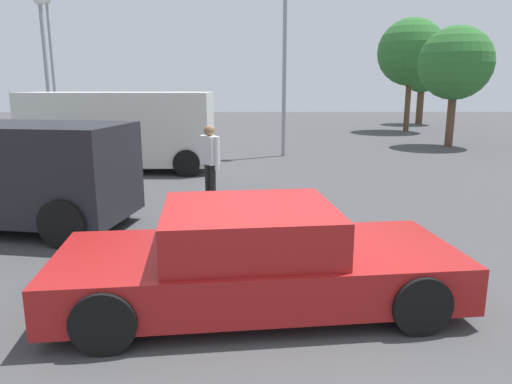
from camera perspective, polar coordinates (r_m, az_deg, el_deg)
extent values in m
plane|color=#424244|center=(5.61, 2.10, -14.06)|extent=(80.00, 80.00, 0.00)
cube|color=maroon|center=(5.59, 0.21, -9.37)|extent=(4.74, 2.28, 0.52)
cube|color=maroon|center=(5.41, -0.84, -4.34)|extent=(2.09, 1.86, 0.51)
cube|color=slate|center=(5.57, 8.54, -3.97)|extent=(0.22, 1.54, 0.43)
cube|color=slate|center=(5.40, -10.53, -4.59)|extent=(0.22, 1.54, 0.43)
cylinder|color=black|center=(6.76, 12.88, -6.63)|extent=(0.66, 0.29, 0.64)
cylinder|color=black|center=(5.30, 19.11, -12.62)|extent=(0.66, 0.29, 0.64)
cylinder|color=black|center=(6.46, -14.96, -7.66)|extent=(0.66, 0.29, 0.64)
cylinder|color=black|center=(4.92, -17.82, -14.60)|extent=(0.66, 0.29, 0.64)
cube|color=silver|center=(14.71, -16.05, 7.40)|extent=(5.43, 2.09, 2.09)
cube|color=slate|center=(14.15, -5.66, 9.51)|extent=(0.09, 1.68, 0.84)
cylinder|color=black|center=(15.27, -7.27, 4.63)|extent=(0.77, 0.27, 0.76)
cylinder|color=black|center=(13.45, -8.34, 3.48)|extent=(0.77, 0.27, 0.76)
cylinder|color=black|center=(16.38, -21.98, 4.35)|extent=(0.77, 0.27, 0.76)
cylinder|color=black|center=(14.70, -24.73, 3.23)|extent=(0.77, 0.27, 0.76)
cylinder|color=black|center=(8.06, -22.11, -3.51)|extent=(0.83, 0.38, 0.80)
cylinder|color=black|center=(9.54, -16.75, -0.65)|extent=(0.83, 0.38, 0.80)
cylinder|color=black|center=(10.26, -5.22, 0.94)|extent=(0.13, 0.13, 0.86)
cylinder|color=black|center=(10.40, -5.80, 1.08)|extent=(0.13, 0.13, 0.86)
cube|color=white|center=(10.21, -5.60, 5.05)|extent=(0.45, 0.46, 0.61)
cylinder|color=white|center=(10.03, -4.75, 4.61)|extent=(0.09, 0.09, 0.72)
cylinder|color=white|center=(10.40, -6.40, 4.88)|extent=(0.09, 0.09, 0.72)
sphere|color=#936B4C|center=(10.16, -5.65, 7.39)|extent=(0.23, 0.23, 0.23)
cylinder|color=gray|center=(26.63, -23.29, 13.33)|extent=(0.14, 0.14, 6.46)
cylinder|color=gray|center=(17.10, 3.44, 14.61)|extent=(0.14, 0.14, 6.14)
cylinder|color=gray|center=(19.50, -23.85, 12.23)|extent=(0.14, 0.14, 5.38)
cylinder|color=brown|center=(27.48, 17.79, 9.97)|extent=(0.30, 0.30, 2.89)
sphere|color=#2D6B2D|center=(27.51, 18.20, 15.73)|extent=(3.53, 3.53, 3.53)
cylinder|color=brown|center=(32.83, 19.15, 9.82)|extent=(0.43, 0.43, 2.40)
sphere|color=#2D6B2D|center=(32.82, 19.45, 13.81)|extent=(2.91, 2.91, 2.91)
cylinder|color=brown|center=(21.30, 22.40, 8.13)|extent=(0.32, 0.32, 2.28)
sphere|color=#2D6B2D|center=(21.27, 22.93, 14.13)|extent=(2.93, 2.93, 2.93)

